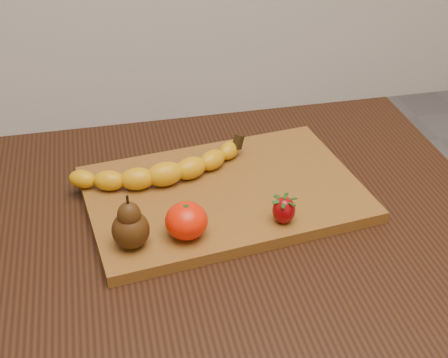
{
  "coord_description": "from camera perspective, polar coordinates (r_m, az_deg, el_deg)",
  "views": [
    {
      "loc": [
        -0.12,
        -0.79,
        1.37
      ],
      "look_at": [
        0.07,
        0.05,
        0.8
      ],
      "focal_mm": 50.0,
      "sensor_mm": 36.0,
      "label": 1
    }
  ],
  "objects": [
    {
      "name": "mandarin",
      "position": [
        0.93,
        -3.46,
        -3.84
      ],
      "size": [
        0.08,
        0.08,
        0.05
      ],
      "primitive_type": "ellipsoid",
      "rotation": [
        0.0,
        0.0,
        0.36
      ],
      "color": "red",
      "rests_on": "cutting_board"
    },
    {
      "name": "cutting_board",
      "position": [
        1.05,
        0.0,
        -1.36
      ],
      "size": [
        0.48,
        0.35,
        0.02
      ],
      "primitive_type": "cube",
      "rotation": [
        0.0,
        0.0,
        0.12
      ],
      "color": "brown",
      "rests_on": "table"
    },
    {
      "name": "table",
      "position": [
        1.07,
        -2.97,
        -8.07
      ],
      "size": [
        1.0,
        0.7,
        0.76
      ],
      "color": "black",
      "rests_on": "ground"
    },
    {
      "name": "banana",
      "position": [
        1.05,
        -5.42,
        0.46
      ],
      "size": [
        0.27,
        0.11,
        0.04
      ],
      "primitive_type": null,
      "rotation": [
        0.0,
        0.0,
        0.14
      ],
      "color": "#DE9E0A",
      "rests_on": "cutting_board"
    },
    {
      "name": "strawberry",
      "position": [
        0.96,
        5.5,
        -2.77
      ],
      "size": [
        0.04,
        0.04,
        0.04
      ],
      "primitive_type": null,
      "rotation": [
        0.0,
        0.0,
        0.08
      ],
      "color": "#910308",
      "rests_on": "cutting_board"
    },
    {
      "name": "pear",
      "position": [
        0.91,
        -8.61,
        -3.84
      ],
      "size": [
        0.06,
        0.06,
        0.09
      ],
      "primitive_type": null,
      "rotation": [
        0.0,
        0.0,
        -0.08
      ],
      "color": "#3E230A",
      "rests_on": "cutting_board"
    }
  ]
}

